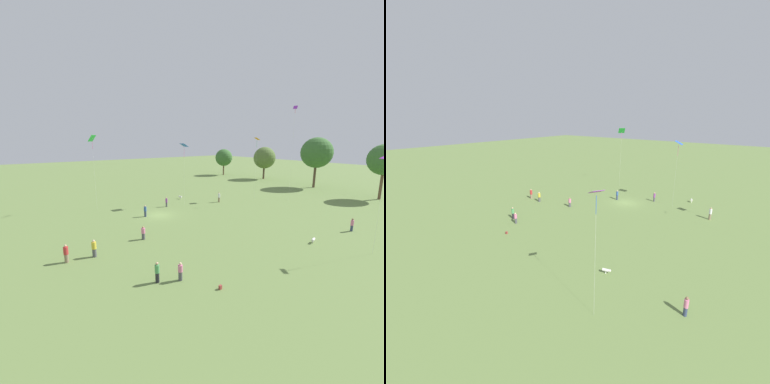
% 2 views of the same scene
% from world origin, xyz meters
% --- Properties ---
extents(ground_plane, '(240.00, 240.00, 0.00)m').
position_xyz_m(ground_plane, '(0.00, 0.00, 0.00)').
color(ground_plane, olive).
extents(person_0, '(0.43, 0.43, 1.80)m').
position_xyz_m(person_0, '(-0.57, -2.11, 0.89)').
color(person_0, '#333D5B').
rests_on(person_0, ground_plane).
extents(person_1, '(0.55, 0.55, 1.62)m').
position_xyz_m(person_1, '(7.78, -6.41, 0.79)').
color(person_1, '#4C4C51').
rests_on(person_1, ground_plane).
extents(person_2, '(0.53, 0.53, 1.81)m').
position_xyz_m(person_2, '(17.11, -9.60, 0.90)').
color(person_2, '#232328').
rests_on(person_2, ground_plane).
extents(person_3, '(0.51, 0.51, 1.71)m').
position_xyz_m(person_3, '(-3.89, 3.61, 0.86)').
color(person_3, '#4C4C51').
rests_on(person_3, ground_plane).
extents(person_4, '(0.51, 0.51, 1.62)m').
position_xyz_m(person_4, '(17.96, -7.88, 0.80)').
color(person_4, '#4C4C51').
rests_on(person_4, ground_plane).
extents(person_5, '(0.57, 0.57, 1.82)m').
position_xyz_m(person_5, '(8.82, -14.97, 0.90)').
color(person_5, '#847056').
rests_on(person_5, ground_plane).
extents(person_6, '(0.47, 0.47, 1.89)m').
position_xyz_m(person_6, '(-1.02, 13.46, 0.95)').
color(person_6, '#847056').
rests_on(person_6, ground_plane).
extents(person_7, '(0.60, 0.60, 1.81)m').
position_xyz_m(person_7, '(9.15, -12.45, 0.89)').
color(person_7, '#4C4C51').
rests_on(person_7, ground_plane).
extents(person_8, '(0.45, 0.45, 1.71)m').
position_xyz_m(person_8, '(21.05, 16.64, 0.86)').
color(person_8, '#333D5B').
rests_on(person_8, ground_plane).
extents(kite_0, '(1.20, 1.18, 10.17)m').
position_xyz_m(kite_0, '(25.40, 11.12, 9.60)').
color(kite_0, purple).
rests_on(kite_0, ground_plane).
extents(kite_1, '(1.38, 1.27, 11.03)m').
position_xyz_m(kite_1, '(-3.33, 7.07, 10.47)').
color(kite_1, blue).
rests_on(kite_1, ground_plane).
extents(kite_4, '(1.44, 1.49, 12.41)m').
position_xyz_m(kite_4, '(-9.51, -6.83, 11.61)').
color(kite_4, green).
rests_on(kite_4, ground_plane).
extents(dog_0, '(0.45, 0.87, 0.55)m').
position_xyz_m(dog_0, '(20.19, 8.94, 0.38)').
color(dog_0, silver).
rests_on(dog_0, ground_plane).
extents(dog_1, '(0.73, 0.50, 0.63)m').
position_xyz_m(dog_1, '(-7.65, 9.00, 0.43)').
color(dog_1, silver).
rests_on(dog_1, ground_plane).
extents(picnic_bag_0, '(0.22, 0.27, 0.33)m').
position_xyz_m(picnic_bag_0, '(20.91, -6.05, 0.16)').
color(picnic_bag_0, '#933833').
rests_on(picnic_bag_0, ground_plane).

